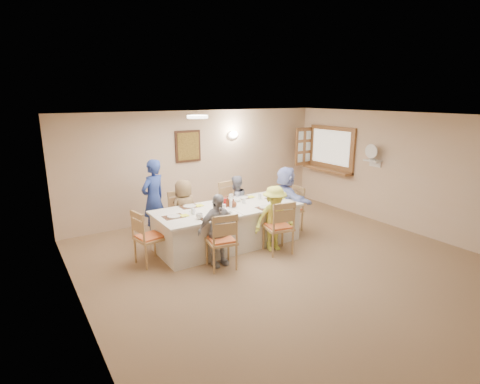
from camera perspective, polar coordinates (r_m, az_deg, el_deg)
ground at (r=6.50m, az=8.29°, el=-11.39°), size 7.00×7.00×0.00m
room_walls at (r=6.00m, az=8.81°, el=1.74°), size 7.00×7.00×7.00m
wall_picture at (r=8.71m, az=-7.92°, el=6.93°), size 0.62×0.05×0.72m
wall_sconce at (r=9.22m, az=-1.04°, el=8.72°), size 0.26×0.09×0.18m
ceiling_light at (r=6.57m, az=-6.50°, el=11.32°), size 0.36×0.36×0.05m
serving_hatch at (r=9.91m, az=13.76°, el=6.38°), size 0.06×1.50×1.15m
hatch_sill at (r=9.91m, az=13.10°, el=3.34°), size 0.30×1.50×0.05m
shutter_door at (r=10.27m, az=9.69°, el=6.86°), size 0.55×0.04×1.00m
fan_shelf at (r=8.99m, az=19.55°, el=4.53°), size 0.22×0.36×0.03m
desk_fan at (r=8.94m, az=19.51°, el=5.46°), size 0.30×0.30×0.28m
dining_table at (r=7.25m, az=-1.86°, el=-5.21°), size 2.80×1.18×0.76m
chair_back_left at (r=7.64m, az=-8.82°, el=-3.55°), size 0.46×0.46×0.96m
chair_back_right at (r=8.16m, az=-1.10°, el=-2.02°), size 0.54×0.54×1.01m
chair_front_left at (r=6.28m, az=-2.87°, el=-7.27°), size 0.55×0.55×0.99m
chair_front_right at (r=6.91m, az=5.85°, el=-5.19°), size 0.57×0.57×1.01m
chair_left_end at (r=6.61m, az=-13.58°, el=-6.62°), size 0.54×0.54×0.97m
chair_right_end at (r=8.08m, az=7.65°, el=-2.54°), size 0.49×0.49×0.95m
diner_back_left at (r=7.49m, az=-8.49°, el=-2.77°), size 0.76×0.64×1.24m
diner_back_right at (r=8.04m, az=-0.66°, el=-1.65°), size 0.70×0.61×1.18m
diner_front_left at (r=6.33m, az=-3.43°, el=-5.82°), size 0.74×0.32×1.25m
diner_front_right at (r=6.96m, az=5.26°, el=-4.05°), size 0.95×0.72×1.23m
diner_right_end at (r=7.94m, az=6.98°, el=-1.13°), size 1.35×0.56×1.40m
caregiver at (r=7.71m, az=-13.03°, el=-1.06°), size 0.90×0.86×1.61m
placemat_fl at (r=6.50m, az=-4.56°, el=-4.02°), size 0.35×0.26×0.01m
plate_fl at (r=6.50m, az=-4.56°, el=-3.93°), size 0.25×0.25×0.02m
napkin_fl at (r=6.54m, az=-2.96°, el=-3.82°), size 0.13×0.13×0.01m
placemat_fr at (r=7.11m, az=4.01°, el=-2.38°), size 0.36×0.27×0.01m
plate_fr at (r=7.11m, az=4.01°, el=-2.30°), size 0.25×0.25×0.02m
napkin_fr at (r=7.18m, az=5.41°, el=-2.20°), size 0.14×0.14×0.01m
placemat_bl at (r=7.22m, az=-7.69°, el=-2.21°), size 0.35×0.26×0.01m
plate_bl at (r=7.22m, az=-7.69°, el=-2.14°), size 0.24×0.24×0.02m
napkin_bl at (r=7.25m, az=-6.24°, el=-2.05°), size 0.14×0.14×0.01m
placemat_br at (r=7.78m, az=0.35°, el=-0.88°), size 0.38×0.28×0.01m
plate_br at (r=7.78m, az=0.35°, el=-0.81°), size 0.24×0.24×0.02m
napkin_br at (r=7.83m, az=1.65°, el=-0.72°), size 0.14×0.14×0.01m
placemat_le at (r=6.67m, az=-10.07°, el=-3.73°), size 0.36×0.27×0.01m
plate_le at (r=6.66m, az=-10.07°, el=-3.65°), size 0.23×0.23×0.01m
napkin_le at (r=6.69m, az=-8.48°, el=-3.55°), size 0.14×0.14×0.01m
placemat_re at (r=7.74m, az=5.27°, el=-1.02°), size 0.33×0.25×0.01m
plate_re at (r=7.74m, az=5.27°, el=-0.95°), size 0.22×0.22×0.01m
napkin_re at (r=7.81m, az=6.55°, el=-0.86°), size 0.14×0.14×0.01m
teacup_a at (r=6.48m, az=-6.19°, el=-3.69°), size 0.20×0.20×0.10m
teacup_b at (r=7.73m, az=-1.35°, el=-0.66°), size 0.17×0.17×0.09m
bowl_a at (r=6.79m, az=-2.30°, el=-2.97°), size 0.31×0.31×0.06m
bowl_b at (r=7.53m, az=-0.50°, el=-1.20°), size 0.29×0.29×0.06m
condiment_ketchup at (r=7.12m, az=-2.29°, el=-1.50°), size 0.11×0.11×0.21m
condiment_brown at (r=7.15m, az=-1.94°, el=-1.41°), size 0.10×0.11×0.21m
condiment_malt at (r=7.11m, az=-1.01°, el=-1.69°), size 0.21×0.21×0.16m
drinking_glass at (r=7.09m, az=-3.14°, el=-1.99°), size 0.06×0.06×0.10m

